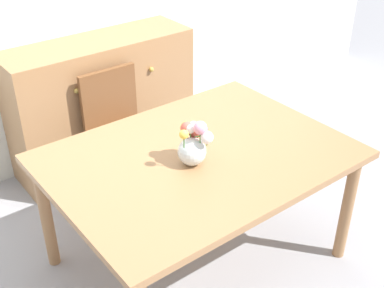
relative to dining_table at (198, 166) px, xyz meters
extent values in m
plane|color=#939399|center=(0.00, 0.00, -0.69)|extent=(12.00, 12.00, 0.00)
cube|color=#9E7047|center=(0.00, 0.00, 0.06)|extent=(1.59, 1.18, 0.04)
cylinder|color=#9E7047|center=(0.72, -0.51, -0.32)|extent=(0.07, 0.07, 0.73)
cylinder|color=#9E7047|center=(-0.72, 0.51, -0.32)|extent=(0.07, 0.07, 0.73)
cylinder|color=#9E7047|center=(0.72, 0.51, -0.32)|extent=(0.07, 0.07, 0.73)
cube|color=brown|center=(0.03, 0.85, -0.23)|extent=(0.42, 0.42, 0.04)
cylinder|color=brown|center=(0.21, 0.67, -0.47)|extent=(0.04, 0.04, 0.44)
cylinder|color=brown|center=(-0.15, 0.67, -0.47)|extent=(0.04, 0.04, 0.44)
cylinder|color=brown|center=(0.21, 1.03, -0.47)|extent=(0.04, 0.04, 0.44)
cylinder|color=brown|center=(-0.15, 1.03, -0.47)|extent=(0.04, 0.04, 0.44)
cube|color=brown|center=(0.03, 1.04, 0.00)|extent=(0.42, 0.04, 0.42)
cube|color=#9E7047|center=(0.13, 1.33, -0.19)|extent=(1.40, 0.44, 1.00)
sphere|color=#B7933D|center=(-0.17, 1.10, 0.09)|extent=(0.04, 0.04, 0.04)
sphere|color=#B7933D|center=(0.43, 1.10, 0.09)|extent=(0.04, 0.04, 0.04)
sphere|color=#B7933D|center=(-0.17, 1.10, -0.31)|extent=(0.04, 0.04, 0.04)
sphere|color=#B7933D|center=(0.43, 1.10, -0.31)|extent=(0.04, 0.04, 0.04)
sphere|color=silver|center=(-0.09, -0.06, 0.16)|extent=(0.15, 0.15, 0.15)
sphere|color=#B266C6|center=(0.00, -0.03, 0.25)|extent=(0.05, 0.05, 0.05)
cylinder|color=#478438|center=(0.00, -0.03, 0.23)|extent=(0.01, 0.01, 0.04)
sphere|color=#EFD14C|center=(-0.08, 0.00, 0.27)|extent=(0.07, 0.07, 0.07)
cylinder|color=#478438|center=(-0.08, 0.00, 0.24)|extent=(0.01, 0.01, 0.06)
sphere|color=#E55B4C|center=(-0.04, -0.04, 0.25)|extent=(0.07, 0.07, 0.07)
cylinder|color=#478438|center=(-0.04, -0.04, 0.23)|extent=(0.01, 0.01, 0.04)
sphere|color=white|center=(-0.05, -0.02, 0.27)|extent=(0.05, 0.05, 0.05)
cylinder|color=#478438|center=(-0.05, -0.02, 0.24)|extent=(0.01, 0.01, 0.07)
sphere|color=white|center=(-0.08, -0.04, 0.28)|extent=(0.05, 0.05, 0.05)
cylinder|color=#478438|center=(-0.08, -0.04, 0.24)|extent=(0.01, 0.01, 0.07)
sphere|color=#E55B4C|center=(-0.08, -0.01, 0.27)|extent=(0.07, 0.07, 0.07)
cylinder|color=#478438|center=(-0.08, -0.01, 0.24)|extent=(0.01, 0.01, 0.06)
sphere|color=#EA9EBC|center=(-0.06, -0.09, 0.30)|extent=(0.07, 0.07, 0.07)
cylinder|color=#478438|center=(-0.06, -0.09, 0.26)|extent=(0.01, 0.01, 0.09)
sphere|color=#EFD14C|center=(0.00, -0.03, 0.26)|extent=(0.05, 0.05, 0.05)
cylinder|color=#478438|center=(0.00, -0.03, 0.24)|extent=(0.01, 0.01, 0.05)
sphere|color=#EFD14C|center=(-0.15, -0.07, 0.28)|extent=(0.05, 0.05, 0.05)
cylinder|color=#478438|center=(-0.15, -0.07, 0.25)|extent=(0.01, 0.01, 0.08)
sphere|color=#E55B4C|center=(-0.04, -0.01, 0.24)|extent=(0.07, 0.07, 0.07)
cylinder|color=#478438|center=(-0.04, -0.01, 0.22)|extent=(0.01, 0.01, 0.03)
sphere|color=white|center=(-0.05, -0.13, 0.26)|extent=(0.07, 0.07, 0.07)
cylinder|color=#478438|center=(-0.05, -0.13, 0.23)|extent=(0.01, 0.01, 0.05)
ellipsoid|color=#478438|center=(-0.02, -0.05, 0.24)|extent=(0.07, 0.04, 0.02)
ellipsoid|color=#478438|center=(-0.06, -0.09, 0.26)|extent=(0.06, 0.07, 0.03)
camera|label=1|loc=(-1.43, -1.79, 1.53)|focal=46.94mm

